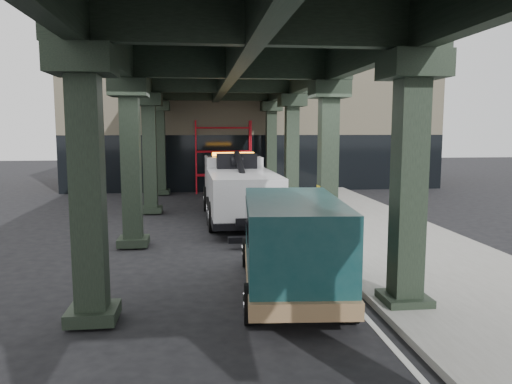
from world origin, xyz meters
TOP-DOWN VIEW (x-y plane):
  - ground at (0.00, 0.00)m, footprint 90.00×90.00m
  - sidewalk at (4.50, 2.00)m, footprint 5.00×40.00m
  - lane_stripe at (1.70, 2.00)m, footprint 0.12×38.00m
  - viaduct at (-0.40, 2.00)m, footprint 7.40×32.00m
  - building at (2.00, 20.00)m, footprint 22.00×10.00m
  - scaffolding at (0.00, 14.64)m, footprint 3.08×0.88m
  - tow_truck at (0.11, 6.14)m, footprint 2.64×8.32m
  - towed_van at (0.54, -2.81)m, footprint 2.47×5.38m

SIDE VIEW (x-z plane):
  - ground at x=0.00m, z-range 0.00..0.00m
  - lane_stripe at x=1.70m, z-range 0.00..0.01m
  - sidewalk at x=4.50m, z-range 0.00..0.15m
  - towed_van at x=0.54m, z-range 0.08..2.20m
  - tow_truck at x=0.11m, z-range -0.03..2.67m
  - scaffolding at x=0.00m, z-range 0.11..4.11m
  - building at x=2.00m, z-range 0.00..8.00m
  - viaduct at x=-0.40m, z-range 2.26..8.66m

